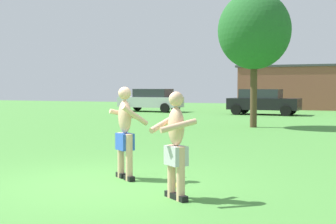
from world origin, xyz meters
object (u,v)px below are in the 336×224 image
player_in_blue (125,131)px  car_black_near_post (263,101)px  frisbee (176,185)px  car_silver_mid_lot (151,100)px  player_near (176,143)px  tree_left_field (254,31)px

player_in_blue → car_black_near_post: player_in_blue is taller
frisbee → car_black_near_post: (-2.50, 21.29, 0.81)m
car_black_near_post → car_silver_mid_lot: same height
player_near → tree_left_field: 13.55m
player_in_blue → frisbee: player_in_blue is taller
frisbee → player_near: bearing=-69.4°
player_in_blue → tree_left_field: 12.38m
player_near → player_in_blue: (-1.44, 1.10, 0.05)m
car_silver_mid_lot → tree_left_field: (9.15, -9.71, 3.25)m
frisbee → car_black_near_post: size_ratio=0.06×
player_near → car_black_near_post: 22.37m
car_black_near_post → car_silver_mid_lot: (-7.85, 0.59, 0.00)m
frisbee → tree_left_field: bearing=95.6°
car_silver_mid_lot → tree_left_field: size_ratio=0.76×
player_in_blue → tree_left_field: bearing=90.5°
frisbee → car_silver_mid_lot: bearing=115.3°
tree_left_field → frisbee: bearing=-84.4°
player_near → tree_left_field: (-1.54, 13.07, 3.21)m
player_near → frisbee: bearing=110.6°
player_in_blue → player_near: bearing=-37.4°
tree_left_field → car_silver_mid_lot: bearing=133.3°
player_in_blue → frisbee: (1.10, -0.20, -0.90)m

